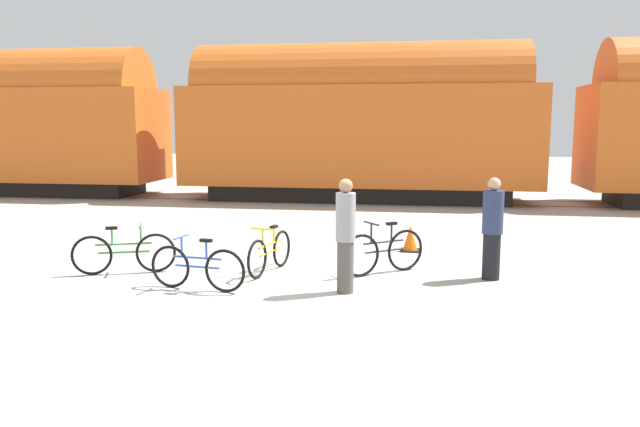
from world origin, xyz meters
TOP-DOWN VIEW (x-y plane):
  - ground_plane at (0.00, 0.00)m, footprint 80.00×80.00m
  - freight_train at (0.00, 11.35)m, footprint 38.54×3.07m
  - rail_near at (0.00, 10.63)m, footprint 50.54×0.07m
  - rail_far at (0.00, 12.06)m, footprint 50.54×0.07m
  - bicycle_yellow at (-0.56, 0.66)m, footprint 0.50×1.64m
  - bicycle_blue at (-1.43, -0.67)m, footprint 1.67×0.46m
  - bicycle_black at (1.46, 0.89)m, footprint 1.39×1.09m
  - bicycle_green at (-3.10, 0.17)m, footprint 1.71×0.68m
  - person_in_grey at (0.93, -0.45)m, footprint 0.31×0.31m
  - person_in_navy at (3.31, 0.78)m, footprint 0.35×0.35m
  - traffic_cone at (1.91, 2.95)m, footprint 0.40×0.40m

SIDE VIEW (x-z plane):
  - ground_plane at x=0.00m, z-range 0.00..0.00m
  - rail_near at x=0.00m, z-range 0.00..0.01m
  - rail_far at x=0.00m, z-range 0.00..0.01m
  - traffic_cone at x=1.91m, z-range -0.02..0.53m
  - bicycle_yellow at x=-0.56m, z-range -0.06..0.79m
  - bicycle_blue at x=-1.43m, z-range -0.06..0.81m
  - bicycle_green at x=-3.10m, z-range -0.06..0.82m
  - bicycle_black at x=1.46m, z-range -0.07..0.87m
  - person_in_navy at x=3.31m, z-range 0.00..1.76m
  - person_in_grey at x=0.93m, z-range 0.02..1.83m
  - freight_train at x=0.00m, z-range 0.12..5.43m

